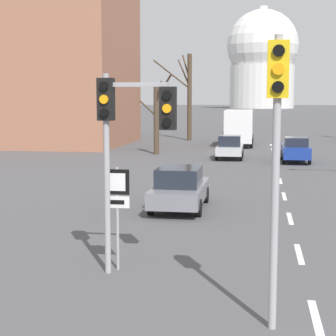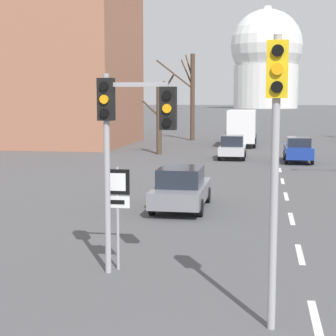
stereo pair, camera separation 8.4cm
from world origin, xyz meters
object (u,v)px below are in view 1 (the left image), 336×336
at_px(traffic_signal_centre_tall, 277,128).
at_px(sedan_mid_centre, 242,122).
at_px(route_sign_post, 117,200).
at_px(sedan_far_right, 296,149).
at_px(sedan_far_left, 233,132).
at_px(sedan_near_left, 180,188).
at_px(sedan_near_right, 230,147).
at_px(delivery_truck, 239,126).
at_px(traffic_signal_near_left, 128,124).

bearing_deg(traffic_signal_centre_tall, sedan_mid_centre, 92.11).
xyz_separation_m(route_sign_post, sedan_far_right, (5.67, 24.37, -0.85)).
bearing_deg(sedan_far_left, sedan_near_left, -90.66).
distance_m(route_sign_post, sedan_near_left, 7.76).
bearing_deg(route_sign_post, sedan_far_right, 76.90).
bearing_deg(sedan_mid_centre, sedan_far_left, -90.13).
xyz_separation_m(sedan_near_left, sedan_mid_centre, (0.46, 62.47, -0.01)).
height_order(sedan_near_right, delivery_truck, delivery_truck).
bearing_deg(delivery_truck, sedan_near_left, -92.34).
bearing_deg(sedan_mid_centre, delivery_truck, -88.77).
bearing_deg(sedan_near_left, traffic_signal_near_left, -90.57).
bearing_deg(traffic_signal_centre_tall, delivery_truck, 92.84).
bearing_deg(sedan_near_left, sedan_near_right, 87.01).
height_order(sedan_mid_centre, delivery_truck, delivery_truck).
bearing_deg(sedan_far_left, sedan_near_right, -88.22).
distance_m(sedan_far_left, sedan_far_right, 19.20).
bearing_deg(sedan_near_left, sedan_far_left, 89.34).
distance_m(route_sign_post, delivery_truck, 36.76).
distance_m(traffic_signal_near_left, sedan_near_left, 8.43).
distance_m(sedan_mid_centre, sedan_far_right, 46.06).
xyz_separation_m(sedan_far_left, sedan_far_right, (4.85, -18.58, -0.01)).
xyz_separation_m(sedan_near_left, delivery_truck, (1.18, 29.03, 0.91)).
height_order(traffic_signal_near_left, route_sign_post, traffic_signal_near_left).
bearing_deg(sedan_far_left, sedan_far_right, -75.38).
distance_m(traffic_signal_centre_tall, sedan_near_left, 11.45).
bearing_deg(sedan_near_right, route_sign_post, -93.03).
bearing_deg(sedan_far_right, route_sign_post, -103.10).
bearing_deg(sedan_near_left, traffic_signal_centre_tall, -73.48).
bearing_deg(sedan_near_right, delivery_truck, 88.73).
bearing_deg(route_sign_post, sedan_far_left, 88.90).
relative_size(sedan_mid_centre, delivery_truck, 0.55).
relative_size(sedan_mid_centre, sedan_far_right, 0.96).
distance_m(route_sign_post, sedan_near_right, 25.76).
xyz_separation_m(sedan_mid_centre, delivery_truck, (0.72, -33.44, 0.92)).
relative_size(traffic_signal_centre_tall, sedan_far_left, 1.28).
height_order(sedan_far_left, sedan_far_right, sedan_far_left).
xyz_separation_m(sedan_mid_centre, sedan_far_left, (-0.06, -27.23, 0.07)).
height_order(traffic_signal_centre_tall, sedan_mid_centre, traffic_signal_centre_tall).
bearing_deg(traffic_signal_near_left, sedan_far_left, 89.36).
bearing_deg(delivery_truck, sedan_mid_centre, 91.23).
relative_size(sedan_near_left, sedan_far_left, 1.09).
bearing_deg(route_sign_post, sedan_mid_centre, 89.28).
relative_size(traffic_signal_near_left, route_sign_post, 1.87).
height_order(traffic_signal_centre_tall, delivery_truck, traffic_signal_centre_tall).
bearing_deg(sedan_near_left, sedan_mid_centre, 89.57).
height_order(traffic_signal_near_left, sedan_mid_centre, traffic_signal_near_left).
bearing_deg(sedan_near_right, traffic_signal_centre_tall, -85.58).
xyz_separation_m(route_sign_post, sedan_far_left, (0.82, 42.95, -0.84)).
xyz_separation_m(traffic_signal_centre_tall, sedan_far_right, (2.10, 27.31, -2.75)).
xyz_separation_m(sedan_near_left, sedan_far_right, (5.25, 16.67, 0.05)).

